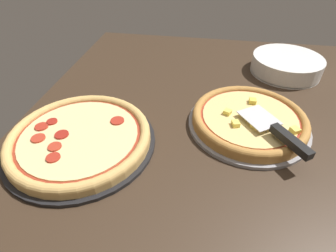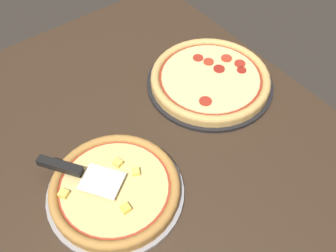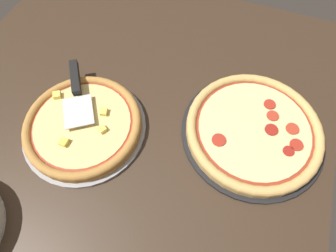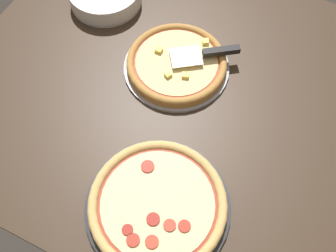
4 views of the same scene
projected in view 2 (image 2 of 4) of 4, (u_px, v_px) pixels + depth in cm
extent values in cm
cube|color=#38281C|center=(137.00, 175.00, 101.12)|extent=(133.64, 115.05, 3.60)
cylinder|color=#939399|center=(116.00, 193.00, 95.26)|extent=(33.34, 33.34, 1.00)
cylinder|color=#B77F3D|center=(115.00, 189.00, 94.08)|extent=(31.34, 31.34, 2.06)
torus|color=#B77F3D|center=(115.00, 187.00, 93.29)|extent=(31.34, 31.34, 2.31)
cylinder|color=#A33823|center=(115.00, 187.00, 93.23)|extent=(27.24, 27.24, 0.15)
cylinder|color=#E5C67A|center=(115.00, 187.00, 93.13)|extent=(25.70, 25.70, 0.40)
cube|color=#F9E05B|center=(64.00, 194.00, 91.00)|extent=(2.82, 2.79, 1.23)
cube|color=#F4D64C|center=(126.00, 208.00, 88.64)|extent=(2.13, 2.00, 1.23)
cube|color=#F9E05B|center=(100.00, 174.00, 94.49)|extent=(2.86, 2.76, 1.23)
cube|color=#F9E05B|center=(118.00, 163.00, 96.51)|extent=(2.52, 2.31, 1.23)
cube|color=#F9E05B|center=(136.00, 172.00, 94.84)|extent=(2.47, 2.50, 1.23)
cylinder|color=black|center=(210.00, 83.00, 119.31)|extent=(38.20, 38.20, 1.00)
cylinder|color=#DBAD60|center=(210.00, 80.00, 118.20)|extent=(35.91, 35.91, 1.87)
torus|color=#DBAD60|center=(210.00, 78.00, 117.48)|extent=(35.91, 35.91, 2.53)
cylinder|color=maroon|center=(210.00, 77.00, 117.42)|extent=(31.21, 31.21, 0.15)
cylinder|color=beige|center=(210.00, 77.00, 117.33)|extent=(29.45, 29.45, 0.40)
cylinder|color=#AD2D1E|center=(198.00, 58.00, 122.28)|extent=(3.20, 3.20, 0.40)
cylinder|color=#B73823|center=(209.00, 62.00, 121.11)|extent=(3.20, 3.20, 0.40)
cylinder|color=#B73823|center=(226.00, 58.00, 122.15)|extent=(3.40, 3.40, 0.40)
cylinder|color=#AD2D1E|center=(205.00, 101.00, 110.52)|extent=(3.62, 3.62, 0.40)
cylinder|color=maroon|center=(242.00, 70.00, 118.72)|extent=(2.82, 2.82, 0.40)
cylinder|color=maroon|center=(219.00, 69.00, 119.07)|extent=(3.43, 3.43, 0.40)
cylinder|color=#AD2D1E|center=(240.00, 64.00, 120.58)|extent=(3.37, 3.37, 0.40)
cube|color=silver|center=(101.00, 180.00, 92.56)|extent=(12.18, 11.70, 0.24)
cube|color=black|center=(60.00, 166.00, 93.98)|extent=(10.76, 8.38, 2.00)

